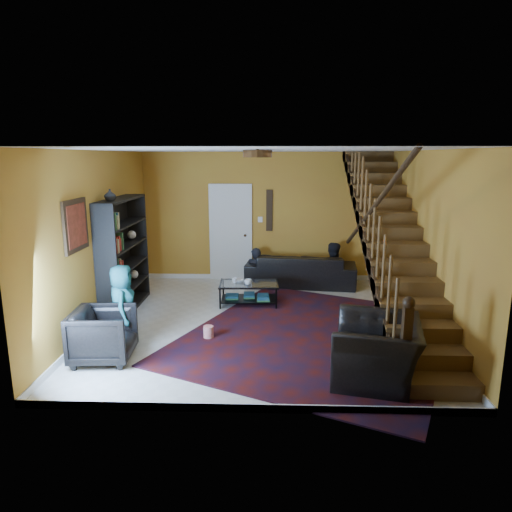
# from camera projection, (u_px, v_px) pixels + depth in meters

# --- Properties ---
(floor) EXTENTS (5.50, 5.50, 0.00)m
(floor) POSITION_uv_depth(u_px,v_px,m) (259.00, 322.00, 7.60)
(floor) COLOR beige
(floor) RESTS_ON ground
(room) EXTENTS (5.50, 5.50, 5.50)m
(room) POSITION_uv_depth(u_px,v_px,m) (193.00, 295.00, 8.94)
(room) COLOR #BC8D29
(room) RESTS_ON ground
(staircase) EXTENTS (0.95, 5.02, 3.18)m
(staircase) POSITION_uv_depth(u_px,v_px,m) (393.00, 240.00, 7.23)
(staircase) COLOR brown
(staircase) RESTS_ON floor
(bookshelf) EXTENTS (0.35, 1.80, 2.00)m
(bookshelf) POSITION_uv_depth(u_px,v_px,m) (124.00, 257.00, 8.06)
(bookshelf) COLOR black
(bookshelf) RESTS_ON floor
(door) EXTENTS (0.82, 0.05, 2.05)m
(door) POSITION_uv_depth(u_px,v_px,m) (231.00, 234.00, 10.07)
(door) COLOR silver
(door) RESTS_ON floor
(framed_picture) EXTENTS (0.04, 0.74, 0.74)m
(framed_picture) POSITION_uv_depth(u_px,v_px,m) (76.00, 226.00, 6.43)
(framed_picture) COLOR maroon
(framed_picture) RESTS_ON room
(wall_hanging) EXTENTS (0.14, 0.03, 0.90)m
(wall_hanging) POSITION_uv_depth(u_px,v_px,m) (269.00, 210.00, 9.93)
(wall_hanging) COLOR black
(wall_hanging) RESTS_ON room
(ceiling_fixture) EXTENTS (0.40, 0.40, 0.10)m
(ceiling_fixture) POSITION_uv_depth(u_px,v_px,m) (258.00, 154.00, 6.23)
(ceiling_fixture) COLOR #3F2814
(ceiling_fixture) RESTS_ON room
(rug) EXTENTS (5.05, 5.31, 0.02)m
(rug) POSITION_uv_depth(u_px,v_px,m) (316.00, 335.00, 7.01)
(rug) COLOR #400E0B
(rug) RESTS_ON floor
(sofa) EXTENTS (2.40, 1.16, 0.68)m
(sofa) POSITION_uv_depth(u_px,v_px,m) (301.00, 269.00, 9.75)
(sofa) COLOR black
(sofa) RESTS_ON floor
(armchair_left) EXTENTS (0.84, 0.82, 0.72)m
(armchair_left) POSITION_uv_depth(u_px,v_px,m) (103.00, 335.00, 6.12)
(armchair_left) COLOR black
(armchair_left) RESTS_ON floor
(armchair_right) EXTENTS (1.25, 1.36, 0.75)m
(armchair_right) POSITION_uv_depth(u_px,v_px,m) (377.00, 350.00, 5.59)
(armchair_right) COLOR black
(armchair_right) RESTS_ON floor
(person_adult_a) EXTENTS (0.48, 0.34, 1.25)m
(person_adult_a) POSITION_uv_depth(u_px,v_px,m) (256.00, 276.00, 9.86)
(person_adult_a) COLOR black
(person_adult_a) RESTS_ON sofa
(person_adult_b) EXTENTS (0.71, 0.58, 1.37)m
(person_adult_b) POSITION_uv_depth(u_px,v_px,m) (332.00, 274.00, 9.80)
(person_adult_b) COLOR black
(person_adult_b) RESTS_ON sofa
(person_child) EXTENTS (0.51, 0.66, 1.20)m
(person_child) POSITION_uv_depth(u_px,v_px,m) (123.00, 305.00, 6.60)
(person_child) COLOR #1B6869
(person_child) RESTS_ON armchair_left
(coffee_table) EXTENTS (1.10, 0.67, 0.41)m
(coffee_table) POSITION_uv_depth(u_px,v_px,m) (249.00, 292.00, 8.48)
(coffee_table) COLOR black
(coffee_table) RESTS_ON floor
(cup_a) EXTENTS (0.15, 0.15, 0.10)m
(cup_a) POSITION_uv_depth(u_px,v_px,m) (248.00, 282.00, 8.32)
(cup_a) COLOR #999999
(cup_a) RESTS_ON coffee_table
(cup_b) EXTENTS (0.13, 0.13, 0.09)m
(cup_b) POSITION_uv_depth(u_px,v_px,m) (235.00, 280.00, 8.43)
(cup_b) COLOR #999999
(cup_b) RESTS_ON coffee_table
(bowl) EXTENTS (0.21, 0.21, 0.05)m
(bowl) POSITION_uv_depth(u_px,v_px,m) (238.00, 280.00, 8.51)
(bowl) COLOR #999999
(bowl) RESTS_ON coffee_table
(vase) EXTENTS (0.18, 0.18, 0.19)m
(vase) POSITION_uv_depth(u_px,v_px,m) (110.00, 195.00, 7.33)
(vase) COLOR #999999
(vase) RESTS_ON bookshelf
(popcorn_bucket) EXTENTS (0.20, 0.20, 0.18)m
(popcorn_bucket) POSITION_uv_depth(u_px,v_px,m) (208.00, 332.00, 6.90)
(popcorn_bucket) COLOR red
(popcorn_bucket) RESTS_ON rug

